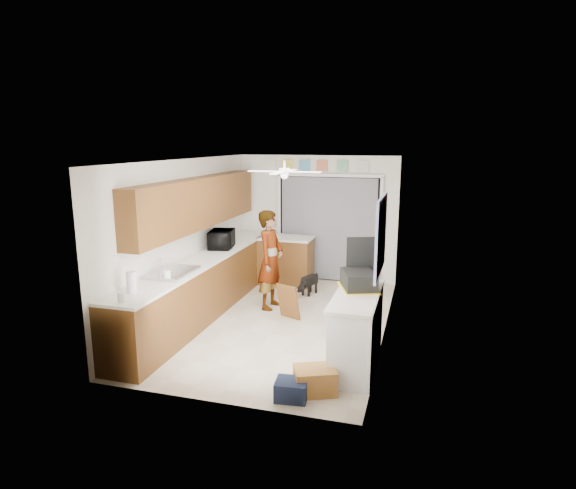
# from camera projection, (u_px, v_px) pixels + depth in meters

# --- Properties ---
(floor) EXTENTS (5.00, 5.00, 0.00)m
(floor) POSITION_uv_depth(u_px,v_px,m) (281.00, 321.00, 7.57)
(floor) COLOR beige
(floor) RESTS_ON ground
(ceiling) EXTENTS (5.00, 5.00, 0.00)m
(ceiling) POSITION_uv_depth(u_px,v_px,m) (280.00, 160.00, 7.04)
(ceiling) COLOR white
(ceiling) RESTS_ON ground
(wall_back) EXTENTS (3.20, 0.00, 3.20)m
(wall_back) POSITION_uv_depth(u_px,v_px,m) (317.00, 218.00, 9.65)
(wall_back) COLOR white
(wall_back) RESTS_ON ground
(wall_front) EXTENTS (3.20, 0.00, 3.20)m
(wall_front) POSITION_uv_depth(u_px,v_px,m) (211.00, 292.00, 4.96)
(wall_front) COLOR white
(wall_front) RESTS_ON ground
(wall_left) EXTENTS (0.00, 5.00, 5.00)m
(wall_left) POSITION_uv_depth(u_px,v_px,m) (186.00, 238.00, 7.74)
(wall_left) COLOR white
(wall_left) RESTS_ON ground
(wall_right) EXTENTS (0.00, 5.00, 5.00)m
(wall_right) POSITION_uv_depth(u_px,v_px,m) (388.00, 250.00, 6.87)
(wall_right) COLOR white
(wall_right) RESTS_ON ground
(left_base_cabinets) EXTENTS (0.60, 4.80, 0.90)m
(left_base_cabinets) POSITION_uv_depth(u_px,v_px,m) (205.00, 287.00, 7.82)
(left_base_cabinets) COLOR brown
(left_base_cabinets) RESTS_ON floor
(left_countertop) EXTENTS (0.62, 4.80, 0.04)m
(left_countertop) POSITION_uv_depth(u_px,v_px,m) (204.00, 259.00, 7.72)
(left_countertop) COLOR white
(left_countertop) RESTS_ON left_base_cabinets
(upper_cabinets) EXTENTS (0.32, 4.00, 0.80)m
(upper_cabinets) POSITION_uv_depth(u_px,v_px,m) (199.00, 203.00, 7.76)
(upper_cabinets) COLOR brown
(upper_cabinets) RESTS_ON wall_left
(sink_basin) EXTENTS (0.50, 0.76, 0.06)m
(sink_basin) POSITION_uv_depth(u_px,v_px,m) (173.00, 273.00, 6.78)
(sink_basin) COLOR silver
(sink_basin) RESTS_ON left_countertop
(faucet) EXTENTS (0.03, 0.03, 0.22)m
(faucet) POSITION_uv_depth(u_px,v_px,m) (160.00, 265.00, 6.81)
(faucet) COLOR silver
(faucet) RESTS_ON left_countertop
(peninsula_base) EXTENTS (1.00, 0.60, 0.90)m
(peninsula_base) POSITION_uv_depth(u_px,v_px,m) (286.00, 261.00, 9.49)
(peninsula_base) COLOR brown
(peninsula_base) RESTS_ON floor
(peninsula_top) EXTENTS (1.04, 0.64, 0.04)m
(peninsula_top) POSITION_uv_depth(u_px,v_px,m) (286.00, 238.00, 9.39)
(peninsula_top) COLOR white
(peninsula_top) RESTS_ON peninsula_base
(back_opening_recess) EXTENTS (2.00, 0.06, 2.10)m
(back_opening_recess) POSITION_uv_depth(u_px,v_px,m) (329.00, 229.00, 9.60)
(back_opening_recess) COLOR black
(back_opening_recess) RESTS_ON wall_back
(curtain_panel) EXTENTS (1.90, 0.03, 2.05)m
(curtain_panel) POSITION_uv_depth(u_px,v_px,m) (328.00, 229.00, 9.56)
(curtain_panel) COLOR gray
(curtain_panel) RESTS_ON wall_back
(door_trim_left) EXTENTS (0.06, 0.04, 2.10)m
(door_trim_left) POSITION_uv_depth(u_px,v_px,m) (279.00, 227.00, 9.85)
(door_trim_left) COLOR white
(door_trim_left) RESTS_ON wall_back
(door_trim_right) EXTENTS (0.06, 0.04, 2.10)m
(door_trim_right) POSITION_uv_depth(u_px,v_px,m) (380.00, 232.00, 9.30)
(door_trim_right) COLOR white
(door_trim_right) RESTS_ON wall_back
(door_trim_head) EXTENTS (2.10, 0.04, 0.06)m
(door_trim_head) POSITION_uv_depth(u_px,v_px,m) (329.00, 175.00, 9.35)
(door_trim_head) COLOR white
(door_trim_head) RESTS_ON wall_back
(header_frame_0) EXTENTS (0.22, 0.02, 0.22)m
(header_frame_0) POSITION_uv_depth(u_px,v_px,m) (288.00, 165.00, 9.57)
(header_frame_0) COLOR #F1D750
(header_frame_0) RESTS_ON wall_back
(header_frame_1) EXTENTS (0.22, 0.02, 0.22)m
(header_frame_1) POSITION_uv_depth(u_px,v_px,m) (305.00, 165.00, 9.47)
(header_frame_1) COLOR #4B99C9
(header_frame_1) RESTS_ON wall_back
(header_frame_2) EXTENTS (0.22, 0.02, 0.22)m
(header_frame_2) POSITION_uv_depth(u_px,v_px,m) (322.00, 166.00, 9.38)
(header_frame_2) COLOR #D26E4F
(header_frame_2) RESTS_ON wall_back
(header_frame_3) EXTENTS (0.22, 0.02, 0.22)m
(header_frame_3) POSITION_uv_depth(u_px,v_px,m) (342.00, 166.00, 9.27)
(header_frame_3) COLOR #6ABA7F
(header_frame_3) RESTS_ON wall_back
(header_frame_4) EXTENTS (0.22, 0.02, 0.22)m
(header_frame_4) POSITION_uv_depth(u_px,v_px,m) (363.00, 166.00, 9.16)
(header_frame_4) COLOR beige
(header_frame_4) RESTS_ON wall_back
(route66_sign) EXTENTS (0.22, 0.02, 0.26)m
(route66_sign) POSITION_uv_depth(u_px,v_px,m) (271.00, 165.00, 9.66)
(route66_sign) COLOR silver
(route66_sign) RESTS_ON wall_back
(right_counter_base) EXTENTS (0.50, 1.40, 0.90)m
(right_counter_base) POSITION_uv_depth(u_px,v_px,m) (357.00, 332.00, 5.98)
(right_counter_base) COLOR white
(right_counter_base) RESTS_ON floor
(right_counter_top) EXTENTS (0.54, 1.44, 0.04)m
(right_counter_top) POSITION_uv_depth(u_px,v_px,m) (357.00, 296.00, 5.89)
(right_counter_top) COLOR white
(right_counter_top) RESTS_ON right_counter_base
(abstract_painting) EXTENTS (0.03, 1.15, 0.95)m
(abstract_painting) POSITION_uv_depth(u_px,v_px,m) (381.00, 235.00, 5.86)
(abstract_painting) COLOR #F95BAB
(abstract_painting) RESTS_ON wall_right
(ceiling_fan) EXTENTS (1.14, 1.14, 0.24)m
(ceiling_fan) POSITION_uv_depth(u_px,v_px,m) (284.00, 172.00, 7.27)
(ceiling_fan) COLOR white
(ceiling_fan) RESTS_ON ceiling
(microwave) EXTENTS (0.49, 0.63, 0.31)m
(microwave) POSITION_uv_depth(u_px,v_px,m) (222.00, 239.00, 8.39)
(microwave) COLOR black
(microwave) RESTS_ON left_countertop
(jar_a) EXTENTS (0.11, 0.11, 0.14)m
(jar_a) POSITION_uv_depth(u_px,v_px,m) (167.00, 275.00, 6.45)
(jar_a) COLOR silver
(jar_a) RESTS_ON left_countertop
(jar_b) EXTENTS (0.08, 0.08, 0.12)m
(jar_b) POSITION_uv_depth(u_px,v_px,m) (121.00, 297.00, 5.58)
(jar_b) COLOR silver
(jar_b) RESTS_ON left_countertop
(paper_towel_roll) EXTENTS (0.16, 0.16, 0.26)m
(paper_towel_roll) POSITION_uv_depth(u_px,v_px,m) (131.00, 282.00, 5.92)
(paper_towel_roll) COLOR white
(paper_towel_roll) RESTS_ON left_countertop
(suitcase) EXTENTS (0.54, 0.62, 0.22)m
(suitcase) POSITION_uv_depth(u_px,v_px,m) (359.00, 280.00, 6.10)
(suitcase) COLOR black
(suitcase) RESTS_ON right_counter_top
(suitcase_rim) EXTENTS (0.62, 0.70, 0.02)m
(suitcase_rim) POSITION_uv_depth(u_px,v_px,m) (358.00, 288.00, 6.12)
(suitcase_rim) COLOR yellow
(suitcase_rim) RESTS_ON suitcase
(suitcase_lid) EXTENTS (0.40, 0.18, 0.50)m
(suitcase_lid) POSITION_uv_depth(u_px,v_px,m) (362.00, 256.00, 6.32)
(suitcase_lid) COLOR black
(suitcase_lid) RESTS_ON suitcase
(cardboard_box) EXTENTS (0.56, 0.50, 0.29)m
(cardboard_box) POSITION_uv_depth(u_px,v_px,m) (315.00, 380.00, 5.40)
(cardboard_box) COLOR olive
(cardboard_box) RESTS_ON floor
(navy_crate) EXTENTS (0.38, 0.33, 0.21)m
(navy_crate) POSITION_uv_depth(u_px,v_px,m) (292.00, 390.00, 5.27)
(navy_crate) COLOR #131B31
(navy_crate) RESTS_ON floor
(cabinet_door_panel) EXTENTS (0.41, 0.29, 0.57)m
(cabinet_door_panel) POSITION_uv_depth(u_px,v_px,m) (288.00, 302.00, 7.60)
(cabinet_door_panel) COLOR brown
(cabinet_door_panel) RESTS_ON floor
(man) EXTENTS (0.46, 0.65, 1.67)m
(man) POSITION_uv_depth(u_px,v_px,m) (271.00, 260.00, 8.02)
(man) COLOR white
(man) RESTS_ON floor
(dog) EXTENTS (0.37, 0.54, 0.39)m
(dog) POSITION_uv_depth(u_px,v_px,m) (310.00, 284.00, 8.85)
(dog) COLOR black
(dog) RESTS_ON floor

